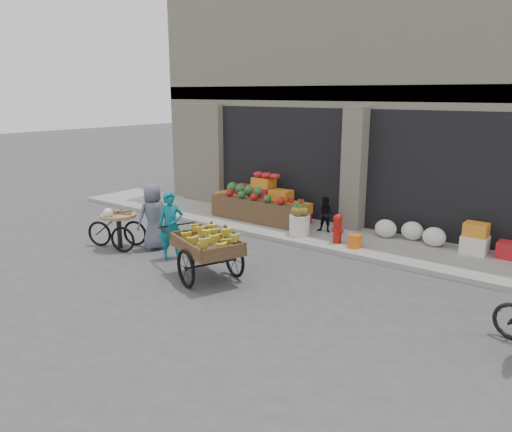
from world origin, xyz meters
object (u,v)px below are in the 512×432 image
Objects in this scene: vendor_woman at (171,226)px; pineapple_bin at (300,225)px; banana_cart at (205,242)px; fire_hydrant at (338,227)px; orange_bucket at (355,241)px; seated_person at (326,214)px; vendor_grey at (153,217)px; tricycle_cart at (119,225)px.

pineapple_bin is at bearing 17.09° from vendor_woman.
pineapple_bin is at bearing 111.24° from banana_cart.
banana_cart reaches higher than fire_hydrant.
pineapple_bin is 1.62× the size of orange_bucket.
seated_person is 0.34× the size of banana_cart.
banana_cart is (-1.58, -3.37, 0.50)m from orange_bucket.
fire_hydrant is 0.96m from seated_person.
banana_cart reaches higher than pineapple_bin.
pineapple_bin is at bearing 176.42° from orange_bucket.
vendor_woman is 0.90m from vendor_grey.
tricycle_cart is (-3.03, 0.22, -0.20)m from banana_cart.
banana_cart is at bearing 89.01° from vendor_grey.
vendor_grey is (-0.86, 0.25, 0.03)m from vendor_woman.
pineapple_bin is at bearing 156.09° from vendor_grey.
vendor_grey is at bearing -141.18° from fire_hydrant.
pineapple_bin is 0.33× the size of vendor_grey.
fire_hydrant is at bearing -2.60° from pineapple_bin.
banana_cart is at bearing -25.23° from tricycle_cart.
tricycle_cart is (-4.10, -3.20, 0.06)m from fire_hydrant.
tricycle_cart is 0.92× the size of vendor_grey.
vendor_grey is at bearing -138.56° from seated_person.
fire_hydrant is 3.93m from vendor_woman.
banana_cart reaches higher than tricycle_cart.
tricycle_cart is (-1.57, -0.22, -0.20)m from vendor_woman.
banana_cart is at bearing -64.36° from vendor_woman.
vendor_grey reaches higher than fire_hydrant.
seated_person is 4.08m from vendor_woman.
banana_cart reaches higher than orange_bucket.
tricycle_cart reaches higher than fire_hydrant.
pineapple_bin is at bearing 26.21° from tricycle_cart.
fire_hydrant is at bearing 16.90° from tricycle_cart.
fire_hydrant is at bearing 93.41° from banana_cart.
vendor_woman reaches higher than tricycle_cart.
seated_person is 4.10m from banana_cart.
vendor_grey reaches higher than pineapple_bin.
vendor_woman is (-3.03, -2.94, 0.49)m from orange_bucket.
vendor_grey is at bearing -175.75° from banana_cart.
orange_bucket is (1.60, -0.10, -0.10)m from pineapple_bin.
vendor_grey reaches higher than seated_person.
seated_person is 0.61× the size of vendor_woman.
vendor_woman is at bearing -13.22° from tricycle_cart.
seated_person is at bearing 149.74° from orange_bucket.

